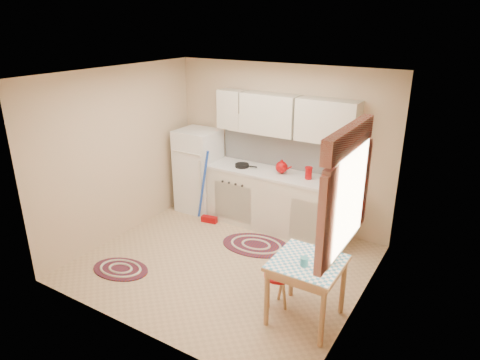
% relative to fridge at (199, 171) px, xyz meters
% --- Properties ---
extents(room_shell, '(3.64, 3.60, 2.52)m').
position_rel_fridge_xyz_m(room_shell, '(1.49, -1.01, 0.90)').
color(room_shell, tan).
rests_on(room_shell, ground).
extents(fridge, '(0.65, 0.60, 1.40)m').
position_rel_fridge_xyz_m(fridge, '(0.00, 0.00, 0.00)').
color(fridge, white).
rests_on(fridge, ground).
extents(broom, '(0.30, 0.16, 1.20)m').
position_rel_fridge_xyz_m(broom, '(0.44, -0.35, -0.10)').
color(broom, blue).
rests_on(broom, ground).
extents(base_cabinets, '(2.25, 0.60, 0.88)m').
position_rel_fridge_xyz_m(base_cabinets, '(1.46, 0.05, -0.26)').
color(base_cabinets, beige).
rests_on(base_cabinets, ground).
extents(countertop, '(2.27, 0.62, 0.04)m').
position_rel_fridge_xyz_m(countertop, '(1.46, 0.05, 0.20)').
color(countertop, silver).
rests_on(countertop, base_cabinets).
extents(frying_pan, '(0.25, 0.25, 0.05)m').
position_rel_fridge_xyz_m(frying_pan, '(0.85, 0.00, 0.24)').
color(frying_pan, black).
rests_on(frying_pan, countertop).
extents(red_kettle, '(0.23, 0.21, 0.20)m').
position_rel_fridge_xyz_m(red_kettle, '(1.52, 0.05, 0.32)').
color(red_kettle, '#9C0508').
rests_on(red_kettle, countertop).
extents(red_canister, '(0.12, 0.12, 0.16)m').
position_rel_fridge_xyz_m(red_canister, '(1.95, 0.05, 0.30)').
color(red_canister, '#9C0508').
rests_on(red_canister, countertop).
extents(table, '(0.72, 0.72, 0.72)m').
position_rel_fridge_xyz_m(table, '(2.72, -1.75, -0.34)').
color(table, tan).
rests_on(table, ground).
extents(stool, '(0.36, 0.36, 0.42)m').
position_rel_fridge_xyz_m(stool, '(2.36, -1.70, -0.49)').
color(stool, '#9C0508').
rests_on(stool, ground).
extents(coffee_pot, '(0.16, 0.15, 0.27)m').
position_rel_fridge_xyz_m(coffee_pot, '(2.91, -1.63, 0.15)').
color(coffee_pot, teal).
rests_on(coffee_pot, table).
extents(mug, '(0.09, 0.09, 0.10)m').
position_rel_fridge_xyz_m(mug, '(2.72, -1.85, 0.07)').
color(mug, teal).
rests_on(mug, table).
extents(rug_center, '(1.11, 0.83, 0.02)m').
position_rel_fridge_xyz_m(rug_center, '(1.47, -0.62, -0.69)').
color(rug_center, maroon).
rests_on(rug_center, ground).
extents(rug_left, '(0.85, 0.64, 0.02)m').
position_rel_fridge_xyz_m(rug_left, '(0.26, -2.11, -0.69)').
color(rug_left, maroon).
rests_on(rug_left, ground).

